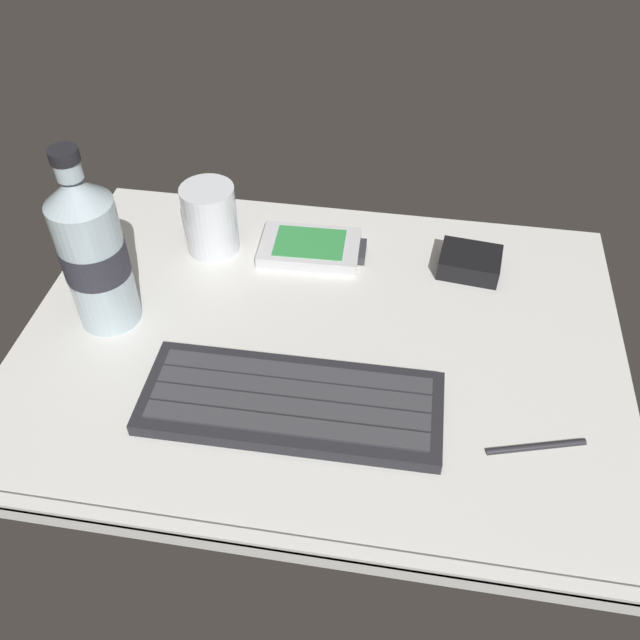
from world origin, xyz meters
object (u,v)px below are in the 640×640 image
(keyboard, at_px, (291,403))
(stylus_pen, at_px, (537,445))
(juice_cup, at_px, (211,221))
(water_bottle, at_px, (94,250))
(handheld_device, at_px, (311,247))
(charger_block, at_px, (470,262))

(keyboard, relative_size, stylus_pen, 3.07)
(keyboard, distance_m, juice_cup, 0.27)
(water_bottle, relative_size, stylus_pen, 2.19)
(keyboard, xyz_separation_m, water_bottle, (-0.22, 0.10, 0.08))
(handheld_device, bearing_deg, stylus_pen, -44.55)
(water_bottle, distance_m, stylus_pen, 0.47)
(water_bottle, bearing_deg, keyboard, -23.92)
(water_bottle, bearing_deg, charger_block, 19.53)
(juice_cup, xyz_separation_m, stylus_pen, (0.37, -0.24, -0.04))
(handheld_device, relative_size, charger_block, 1.85)
(keyboard, xyz_separation_m, charger_block, (0.17, 0.24, 0.00))
(handheld_device, distance_m, stylus_pen, 0.35)
(keyboard, bearing_deg, juice_cup, 121.49)
(handheld_device, height_order, charger_block, charger_block)
(charger_block, bearing_deg, juice_cup, -179.05)
(keyboard, distance_m, water_bottle, 0.25)
(juice_cup, distance_m, water_bottle, 0.16)
(stylus_pen, bearing_deg, charger_block, 88.30)
(water_bottle, bearing_deg, handheld_device, 35.47)
(keyboard, relative_size, handheld_device, 2.24)
(handheld_device, height_order, water_bottle, water_bottle)
(keyboard, bearing_deg, stylus_pen, -2.32)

